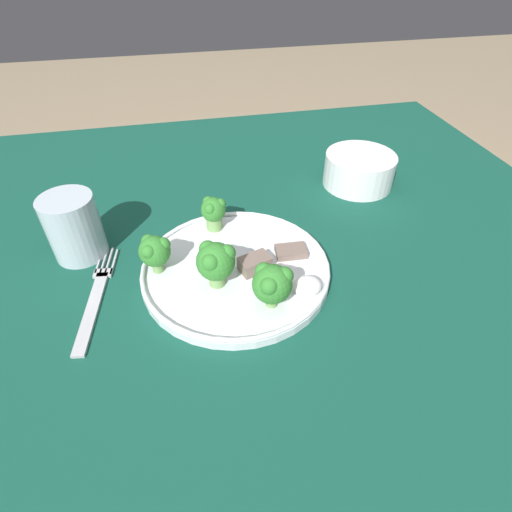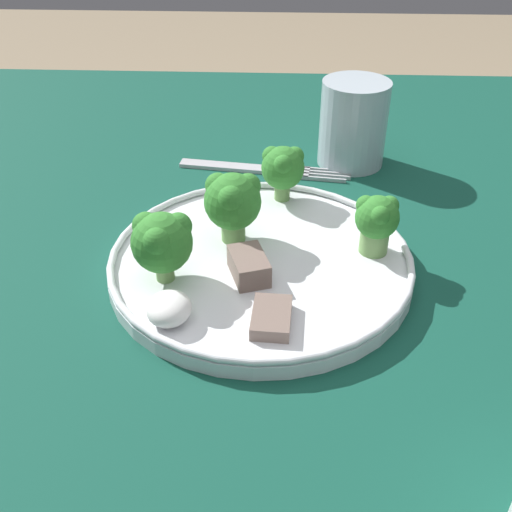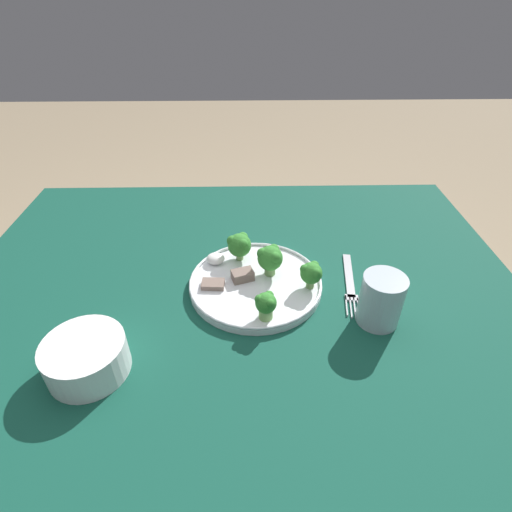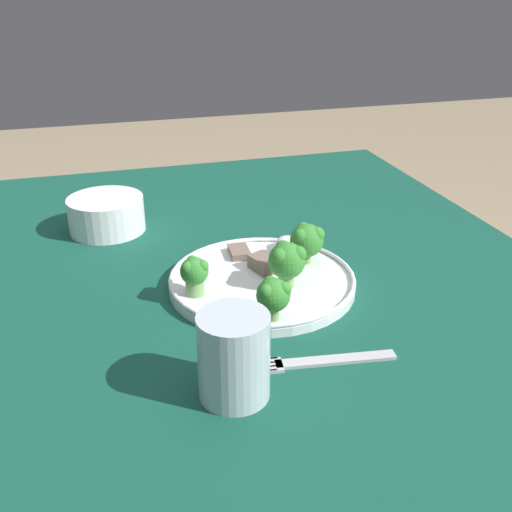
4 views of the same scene
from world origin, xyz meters
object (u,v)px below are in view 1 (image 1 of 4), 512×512
at_px(dinner_plate, 236,269).
at_px(drinking_glass, 75,230).
at_px(fork, 96,296).
at_px(cream_bowl, 359,171).

relative_size(dinner_plate, drinking_glass, 2.73).
distance_m(fork, cream_bowl, 0.47).
bearing_deg(fork, cream_bowl, 23.75).
height_order(dinner_plate, fork, dinner_plate).
relative_size(cream_bowl, drinking_glass, 1.33).
bearing_deg(dinner_plate, fork, -178.61).
xyz_separation_m(cream_bowl, drinking_glass, (-0.46, -0.10, 0.01)).
bearing_deg(cream_bowl, dinner_plate, -143.63).
height_order(cream_bowl, drinking_glass, drinking_glass).
height_order(dinner_plate, drinking_glass, drinking_glass).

